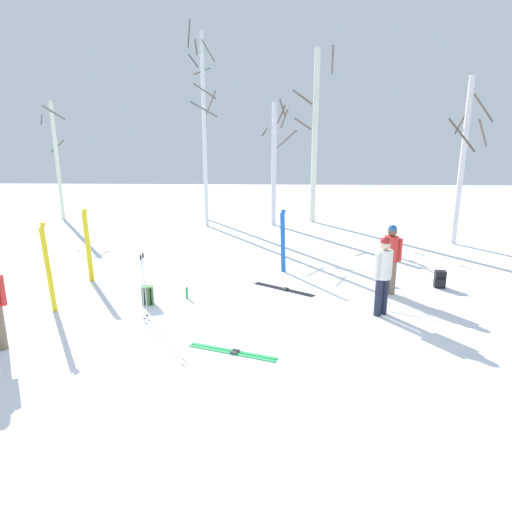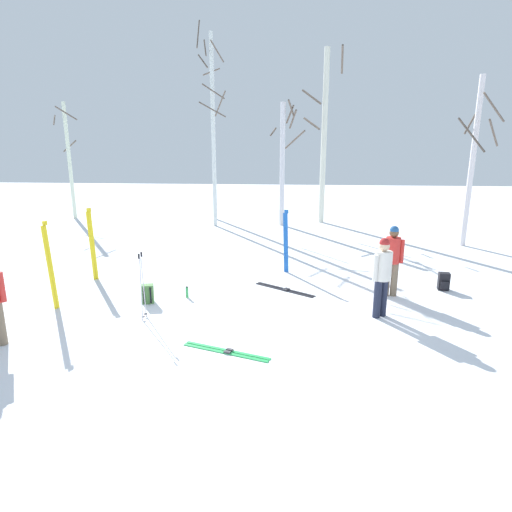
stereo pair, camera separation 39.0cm
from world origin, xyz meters
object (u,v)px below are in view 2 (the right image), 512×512
at_px(ski_pair_lying_1, 226,351).
at_px(backpack_0, 148,294).
at_px(ski_pair_planted_0, 92,245).
at_px(ski_pair_planted_1, 50,266).
at_px(ski_poles_0, 142,284).
at_px(birch_tree_3, 283,161).
at_px(birch_tree_0, 69,160).
at_px(birch_tree_1, 214,134).
at_px(ski_pair_lying_0, 285,290).
at_px(person_2, 382,272).
at_px(birch_tree_4, 324,136).
at_px(birch_tree_5, 473,160).
at_px(ski_pair_planted_2, 286,242).
at_px(water_bottle_0, 187,292).
at_px(birch_tree_2, 213,128).
at_px(person_1, 392,256).
at_px(backpack_1, 444,282).

distance_m(ski_pair_lying_1, backpack_0, 3.15).
bearing_deg(ski_pair_planted_0, ski_pair_planted_1, -89.19).
height_order(ski_pair_lying_1, ski_poles_0, ski_poles_0).
bearing_deg(birch_tree_3, birch_tree_0, 174.45).
height_order(ski_poles_0, birch_tree_1, birch_tree_1).
bearing_deg(ski_poles_0, ski_pair_planted_0, 130.96).
xyz_separation_m(ski_pair_lying_0, birch_tree_3, (-0.24, 8.77, 2.78)).
distance_m(person_2, ski_poles_0, 5.00).
xyz_separation_m(person_2, backpack_0, (-5.18, 0.42, -0.77)).
bearing_deg(ski_poles_0, birch_tree_4, 69.16).
bearing_deg(birch_tree_3, backpack_0, -106.31).
bearing_deg(birch_tree_5, ski_pair_planted_2, -149.22).
relative_size(water_bottle_0, birch_tree_2, 0.03).
relative_size(person_1, ski_pair_planted_2, 0.96).
height_order(person_2, ski_poles_0, person_2).
bearing_deg(ski_pair_planted_2, ski_pair_lying_1, -101.12).
distance_m(backpack_1, birch_tree_3, 9.78).
bearing_deg(birch_tree_4, birch_tree_0, 179.34).
distance_m(backpack_1, birch_tree_5, 6.16).
bearing_deg(birch_tree_4, birch_tree_5, -41.96).
relative_size(water_bottle_0, birch_tree_5, 0.05).
bearing_deg(birch_tree_0, ski_pair_lying_0, -43.55).
distance_m(water_bottle_0, birch_tree_4, 11.63).
bearing_deg(birch_tree_4, ski_pair_planted_1, -120.28).
relative_size(person_2, ski_pair_planted_2, 0.96).
xyz_separation_m(ski_pair_planted_0, birch_tree_3, (4.88, 8.31, 1.82)).
bearing_deg(water_bottle_0, ski_pair_planted_1, -160.78).
bearing_deg(person_2, birch_tree_2, 117.81).
xyz_separation_m(person_2, birch_tree_4, (-0.53, 11.16, 2.87)).
bearing_deg(person_1, birch_tree_2, 123.81).
xyz_separation_m(ski_pair_planted_0, ski_poles_0, (2.19, -2.52, -0.20)).
height_order(water_bottle_0, birch_tree_3, birch_tree_3).
bearing_deg(person_2, ski_pair_lying_1, -148.17).
bearing_deg(birch_tree_4, birch_tree_2, -164.92).
distance_m(person_2, ski_pair_planted_1, 7.13).
xyz_separation_m(ski_pair_planted_0, birch_tree_5, (11.40, 4.86, 2.02)).
height_order(ski_poles_0, birch_tree_0, birch_tree_0).
xyz_separation_m(backpack_0, birch_tree_3, (2.90, 9.91, 2.57)).
bearing_deg(birch_tree_1, person_1, -59.71).
relative_size(ski_poles_0, birch_tree_3, 0.27).
bearing_deg(water_bottle_0, person_1, 6.24).
bearing_deg(birch_tree_1, water_bottle_0, -84.03).
relative_size(ski_pair_planted_1, ski_pair_lying_0, 1.31).
bearing_deg(water_bottle_0, ski_pair_lying_1, -63.76).
relative_size(ski_poles_0, backpack_0, 3.25).
bearing_deg(ski_pair_lying_1, ski_pair_lying_0, 73.96).
relative_size(ski_pair_planted_2, birch_tree_3, 0.34).
height_order(backpack_0, birch_tree_1, birch_tree_1).
xyz_separation_m(person_2, ski_pair_lying_1, (-3.03, -1.88, -0.97)).
relative_size(backpack_0, birch_tree_3, 0.08).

